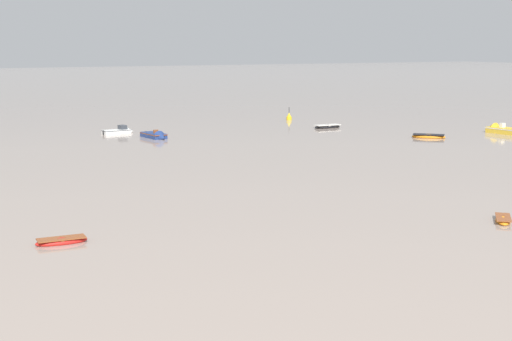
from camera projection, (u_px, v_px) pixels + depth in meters
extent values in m
cube|color=navy|center=(154.00, 136.00, 99.81)|extent=(2.35, 4.65, 0.88)
cone|color=navy|center=(162.00, 138.00, 97.93)|extent=(1.91, 1.59, 1.76)
cube|color=brown|center=(154.00, 134.00, 99.72)|extent=(2.40, 4.76, 0.10)
cube|color=brown|center=(156.00, 132.00, 99.14)|extent=(0.63, 0.45, 0.49)
cube|color=black|center=(146.00, 134.00, 101.55)|extent=(0.38, 0.31, 0.63)
ellipsoid|color=black|center=(327.00, 127.00, 111.65)|extent=(4.41, 1.60, 0.69)
cube|color=silver|center=(327.00, 125.00, 111.60)|extent=(4.06, 1.56, 0.09)
cube|color=silver|center=(327.00, 126.00, 111.62)|extent=(0.31, 1.35, 0.07)
ellipsoid|color=orange|center=(503.00, 220.00, 52.48)|extent=(2.84, 2.88, 0.48)
cube|color=brown|center=(503.00, 217.00, 52.45)|extent=(2.66, 2.69, 0.06)
cube|color=brown|center=(503.00, 218.00, 52.46)|extent=(0.80, 0.78, 0.05)
ellipsoid|color=red|center=(61.00, 242.00, 46.67)|extent=(3.33, 1.32, 0.52)
cube|color=brown|center=(61.00, 238.00, 46.63)|extent=(3.07, 1.28, 0.07)
cube|color=brown|center=(61.00, 239.00, 46.64)|extent=(0.27, 1.02, 0.05)
cube|color=white|center=(116.00, 132.00, 104.35)|extent=(4.01, 1.97, 0.76)
cone|color=white|center=(130.00, 131.00, 105.47)|extent=(1.35, 1.64, 1.53)
cube|color=#33383F|center=(117.00, 130.00, 104.33)|extent=(4.10, 2.01, 0.08)
cube|color=#33383F|center=(122.00, 127.00, 104.75)|extent=(1.04, 1.29, 0.59)
cube|color=#384751|center=(125.00, 127.00, 105.00)|extent=(0.32, 1.17, 0.47)
cube|color=black|center=(104.00, 132.00, 103.28)|extent=(0.27, 0.33, 0.54)
cube|color=gold|center=(507.00, 132.00, 104.16)|extent=(3.00, 5.93, 1.12)
cone|color=gold|center=(490.00, 130.00, 106.55)|extent=(2.44, 2.02, 2.25)
cube|color=silver|center=(507.00, 129.00, 104.14)|extent=(3.06, 6.07, 0.12)
cube|color=silver|center=(502.00, 125.00, 104.71)|extent=(0.80, 0.58, 0.62)
ellipsoid|color=orange|center=(429.00, 137.00, 99.66)|extent=(4.23, 4.27, 0.71)
cube|color=black|center=(429.00, 134.00, 99.61)|extent=(3.96, 3.99, 0.09)
cube|color=black|center=(429.00, 135.00, 99.63)|extent=(1.18, 1.17, 0.07)
cylinder|color=gold|center=(289.00, 119.00, 123.62)|extent=(0.90, 0.90, 0.70)
cone|color=gold|center=(289.00, 115.00, 123.51)|extent=(0.72, 0.72, 0.70)
cylinder|color=black|center=(289.00, 110.00, 123.37)|extent=(0.10, 0.10, 0.90)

